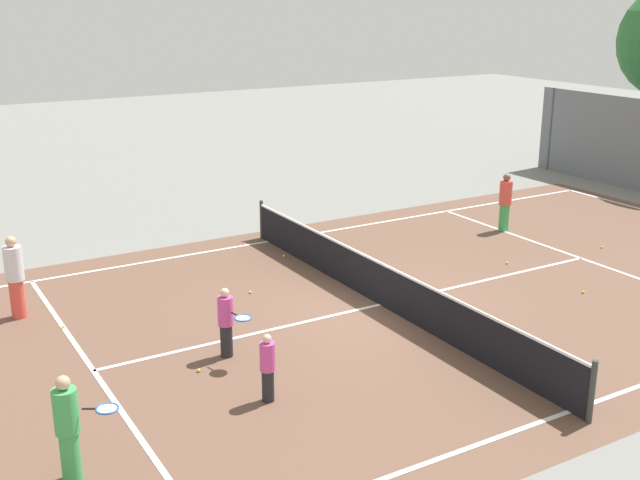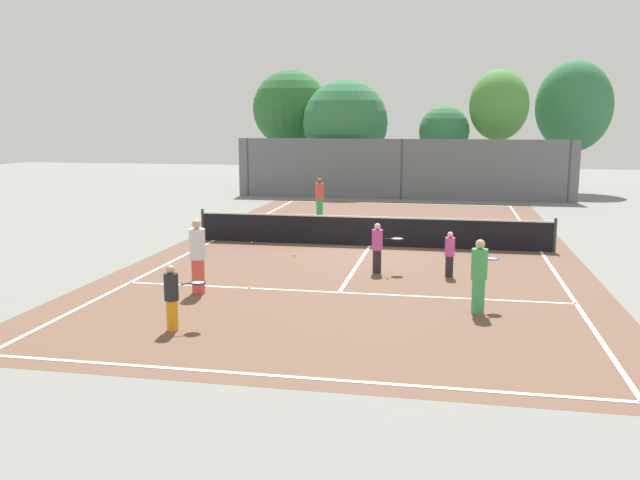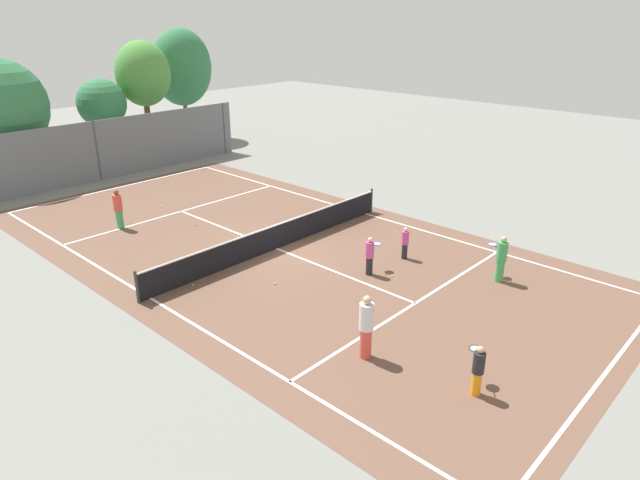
{
  "view_description": "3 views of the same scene",
  "coord_description": "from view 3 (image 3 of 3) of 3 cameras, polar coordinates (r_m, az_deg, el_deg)",
  "views": [
    {
      "loc": [
        13.4,
        -9.47,
        6.59
      ],
      "look_at": [
        -1.45,
        -0.7,
        1.24
      ],
      "focal_mm": 44.23,
      "sensor_mm": 36.0,
      "label": 1
    },
    {
      "loc": [
        2.58,
        -22.22,
        4.14
      ],
      "look_at": [
        -1.2,
        -2.64,
        0.62
      ],
      "focal_mm": 37.99,
      "sensor_mm": 36.0,
      "label": 2
    },
    {
      "loc": [
        -13.35,
        -14.73,
        8.48
      ],
      "look_at": [
        0.5,
        -1.83,
        0.73
      ],
      "focal_mm": 31.32,
      "sensor_mm": 36.0,
      "label": 3
    }
  ],
  "objects": [
    {
      "name": "player_2",
      "position": [
        19.29,
        5.12,
        -1.56
      ],
      "size": [
        0.88,
        0.46,
        1.38
      ],
      "color": "#232328",
      "rests_on": "ground_plane"
    },
    {
      "name": "tennis_net",
      "position": [
        21.42,
        -4.51,
        0.35
      ],
      "size": [
        11.9,
        0.1,
        1.1
      ],
      "color": "#333833",
      "rests_on": "ground_plane"
    },
    {
      "name": "court_surface",
      "position": [
        21.61,
        -4.47,
        -0.9
      ],
      "size": [
        13.0,
        25.0,
        0.01
      ],
      "color": "brown",
      "rests_on": "ground_plane"
    },
    {
      "name": "player_3",
      "position": [
        13.97,
        15.83,
        -12.58
      ],
      "size": [
        0.81,
        0.7,
        1.34
      ],
      "color": "orange",
      "rests_on": "ground_plane"
    },
    {
      "name": "player_5",
      "position": [
        20.72,
        8.68,
        -0.27
      ],
      "size": [
        0.26,
        0.26,
        1.23
      ],
      "color": "#232328",
      "rests_on": "ground_plane"
    },
    {
      "name": "tennis_ball_5",
      "position": [
        16.23,
        5.21,
        -9.2
      ],
      "size": [
        0.07,
        0.07,
        0.07
      ],
      "primitive_type": "sphere",
      "color": "#CCE533",
      "rests_on": "ground_plane"
    },
    {
      "name": "perimeter_fence",
      "position": [
        32.42,
        -21.83,
        8.44
      ],
      "size": [
        18.0,
        0.12,
        3.2
      ],
      "color": "slate",
      "rests_on": "ground_plane"
    },
    {
      "name": "tree_3",
      "position": [
        37.04,
        -17.64,
        15.85
      ],
      "size": [
        3.25,
        3.43,
        6.95
      ],
      "color": "brown",
      "rests_on": "ground_plane"
    },
    {
      "name": "tennis_ball_6",
      "position": [
        24.48,
        -12.63,
        1.52
      ],
      "size": [
        0.07,
        0.07,
        0.07
      ],
      "primitive_type": "sphere",
      "color": "#CCE533",
      "rests_on": "ground_plane"
    },
    {
      "name": "tennis_ball_7",
      "position": [
        32.82,
        -10.86,
        6.96
      ],
      "size": [
        0.07,
        0.07,
        0.07
      ],
      "primitive_type": "sphere",
      "color": "#CCE533",
      "rests_on": "ground_plane"
    },
    {
      "name": "tennis_ball_3",
      "position": [
        25.88,
        -8.28,
        2.98
      ],
      "size": [
        0.07,
        0.07,
        0.07
      ],
      "primitive_type": "sphere",
      "color": "#CCE533",
      "rests_on": "ground_plane"
    },
    {
      "name": "ground_plane",
      "position": [
        21.62,
        -4.47,
        -0.9
      ],
      "size": [
        80.0,
        80.0,
        0.0
      ],
      "primitive_type": "plane",
      "color": "slate"
    },
    {
      "name": "tennis_ball_0",
      "position": [
        27.19,
        -15.93,
        3.29
      ],
      "size": [
        0.07,
        0.07,
        0.07
      ],
      "primitive_type": "sphere",
      "color": "#CCE533",
      "rests_on": "ground_plane"
    },
    {
      "name": "tree_0",
      "position": [
        35.71,
        -21.41,
        12.84
      ],
      "size": [
        2.82,
        2.82,
        4.98
      ],
      "color": "brown",
      "rests_on": "ground_plane"
    },
    {
      "name": "player_4",
      "position": [
        14.68,
        4.74,
        -8.77
      ],
      "size": [
        0.39,
        0.39,
        1.81
      ],
      "color": "#E54C3F",
      "rests_on": "ground_plane"
    },
    {
      "name": "tennis_ball_1",
      "position": [
        18.84,
        -4.62,
        -4.45
      ],
      "size": [
        0.07,
        0.07,
        0.07
      ],
      "primitive_type": "sphere",
      "color": "#CCE533",
      "rests_on": "ground_plane"
    },
    {
      "name": "tree_4",
      "position": [
        41.3,
        -13.95,
        16.75
      ],
      "size": [
        4.32,
        3.47,
        7.55
      ],
      "color": "brown",
      "rests_on": "ground_plane"
    },
    {
      "name": "tennis_ball_4",
      "position": [
        19.15,
        -12.82,
        -4.51
      ],
      "size": [
        0.07,
        0.07,
        0.07
      ],
      "primitive_type": "sphere",
      "color": "#CCE533",
      "rests_on": "ground_plane"
    },
    {
      "name": "player_0",
      "position": [
        24.79,
        -19.92,
        3.03
      ],
      "size": [
        0.36,
        0.36,
        1.7
      ],
      "color": "#3FA559",
      "rests_on": "ground_plane"
    },
    {
      "name": "tennis_ball_2",
      "position": [
        19.43,
        7.37,
        -3.69
      ],
      "size": [
        0.07,
        0.07,
        0.07
      ],
      "primitive_type": "sphere",
      "color": "#CCE533",
      "rests_on": "ground_plane"
    },
    {
      "name": "player_1",
      "position": [
        19.64,
        18.01,
        -1.78
      ],
      "size": [
        0.68,
        0.9,
        1.63
      ],
      "color": "#3FA559",
      "rests_on": "ground_plane"
    }
  ]
}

